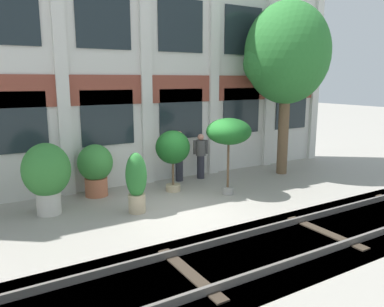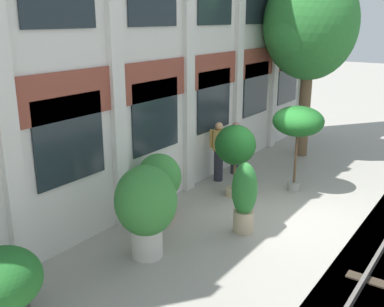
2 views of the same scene
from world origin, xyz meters
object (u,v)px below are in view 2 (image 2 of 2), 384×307
at_px(potted_plant_tall_urn, 298,123).
at_px(potted_plant_terracotta_small, 235,147).
at_px(potted_plant_stone_basin, 244,195).
at_px(resident_watching_tracks, 219,150).
at_px(broadleaf_tree, 310,27).
at_px(potted_plant_ribbed_drum, 146,205).
at_px(resident_by_doorway, 235,146).
at_px(potted_plant_glazed_jar, 159,182).
at_px(potted_plant_fluted_column, 2,284).

height_order(potted_plant_tall_urn, potted_plant_terracotta_small, potted_plant_tall_urn).
xyz_separation_m(potted_plant_stone_basin, potted_plant_terracotta_small, (1.71, 1.20, 0.47)).
xyz_separation_m(potted_plant_stone_basin, resident_watching_tracks, (2.44, 2.14, 0.06)).
distance_m(broadleaf_tree, potted_plant_stone_basin, 7.14).
height_order(potted_plant_ribbed_drum, resident_by_doorway, potted_plant_ribbed_drum).
height_order(potted_plant_ribbed_drum, potted_plant_terracotta_small, potted_plant_terracotta_small).
xyz_separation_m(broadleaf_tree, potted_plant_ribbed_drum, (-8.20, -0.08, -3.12)).
bearing_deg(potted_plant_ribbed_drum, potted_plant_glazed_jar, 30.71).
bearing_deg(potted_plant_stone_basin, potted_plant_tall_urn, 1.11).
bearing_deg(potted_plant_terracotta_small, potted_plant_stone_basin, -144.81).
bearing_deg(potted_plant_tall_urn, resident_watching_tracks, 104.04).
height_order(potted_plant_fluted_column, resident_by_doorway, resident_by_doorway).
bearing_deg(potted_plant_fluted_column, broadleaf_tree, -1.60).
bearing_deg(broadleaf_tree, potted_plant_glazed_jar, 173.08).
bearing_deg(potted_plant_stone_basin, broadleaf_tree, 10.32).
bearing_deg(broadleaf_tree, potted_plant_fluted_column, 178.40).
relative_size(potted_plant_terracotta_small, potted_plant_fluted_column, 1.50).
xyz_separation_m(broadleaf_tree, resident_by_doorway, (-2.96, 0.93, -3.37)).
xyz_separation_m(potted_plant_ribbed_drum, potted_plant_glazed_jar, (1.51, 0.90, -0.20)).
bearing_deg(potted_plant_stone_basin, potted_plant_glazed_jar, 104.08).
relative_size(potted_plant_fluted_column, resident_watching_tracks, 0.74).
bearing_deg(potted_plant_terracotta_small, potted_plant_glazed_jar, 161.36).
distance_m(potted_plant_ribbed_drum, potted_plant_fluted_column, 2.87).
distance_m(broadleaf_tree, resident_watching_tracks, 5.10).
relative_size(broadleaf_tree, potted_plant_glazed_jar, 3.91).
relative_size(potted_plant_stone_basin, potted_plant_glazed_jar, 1.02).
relative_size(potted_plant_ribbed_drum, potted_plant_terracotta_small, 0.98).
distance_m(potted_plant_ribbed_drum, resident_by_doorway, 5.35).
xyz_separation_m(broadleaf_tree, potted_plant_glazed_jar, (-6.70, 0.81, -3.32)).
xyz_separation_m(potted_plant_ribbed_drum, resident_by_doorway, (5.25, 1.01, -0.24)).
relative_size(potted_plant_tall_urn, potted_plant_terracotta_small, 1.22).
height_order(potted_plant_stone_basin, potted_plant_terracotta_small, potted_plant_terracotta_small).
relative_size(broadleaf_tree, potted_plant_ribbed_drum, 3.27).
relative_size(broadleaf_tree, potted_plant_fluted_column, 4.80).
xyz_separation_m(potted_plant_stone_basin, potted_plant_tall_urn, (2.96, 0.06, 1.01)).
relative_size(potted_plant_tall_urn, potted_plant_fluted_column, 1.82).
xyz_separation_m(potted_plant_stone_basin, resident_by_doorway, (3.25, 2.06, -0.02)).
height_order(broadleaf_tree, resident_by_doorway, broadleaf_tree).
distance_m(broadleaf_tree, potted_plant_glazed_jar, 7.52).
relative_size(potted_plant_terracotta_small, resident_watching_tracks, 1.11).
xyz_separation_m(potted_plant_ribbed_drum, potted_plant_tall_urn, (4.96, -0.99, 0.80)).
distance_m(broadleaf_tree, potted_plant_tall_urn, 4.14).
bearing_deg(resident_watching_tracks, potted_plant_fluted_column, -14.94).
bearing_deg(resident_watching_tracks, potted_plant_ribbed_drum, -6.61).
xyz_separation_m(potted_plant_terracotta_small, potted_plant_fluted_column, (-6.53, 0.24, -0.62)).
relative_size(broadleaf_tree, potted_plant_terracotta_small, 3.20).
xyz_separation_m(broadleaf_tree, potted_plant_stone_basin, (-6.21, -1.13, -3.34)).
xyz_separation_m(potted_plant_stone_basin, potted_plant_fluted_column, (-4.82, 1.44, -0.14)).
xyz_separation_m(potted_plant_tall_urn, potted_plant_terracotta_small, (-1.26, 1.15, -0.54)).
relative_size(potted_plant_glazed_jar, resident_watching_tracks, 0.91).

